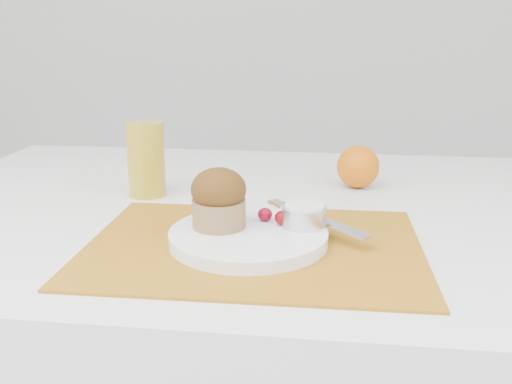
# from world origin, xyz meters

# --- Properties ---
(placemat) EXTENTS (0.44, 0.32, 0.00)m
(placemat) POSITION_xyz_m (0.01, -0.13, 0.75)
(placemat) COLOR #A86A17
(placemat) RESTS_ON table
(plate) EXTENTS (0.26, 0.26, 0.02)m
(plate) POSITION_xyz_m (0.00, -0.13, 0.76)
(plate) COLOR white
(plate) RESTS_ON placemat
(ramekin) EXTENTS (0.06, 0.06, 0.03)m
(ramekin) POSITION_xyz_m (0.08, -0.10, 0.78)
(ramekin) COLOR silver
(ramekin) RESTS_ON plate
(cream) EXTENTS (0.06, 0.06, 0.01)m
(cream) POSITION_xyz_m (0.08, -0.10, 0.80)
(cream) COLOR white
(cream) RESTS_ON ramekin
(raspberry_near) EXTENTS (0.02, 0.02, 0.02)m
(raspberry_near) POSITION_xyz_m (0.02, -0.08, 0.78)
(raspberry_near) COLOR #54020E
(raspberry_near) RESTS_ON plate
(raspberry_far) EXTENTS (0.02, 0.02, 0.02)m
(raspberry_far) POSITION_xyz_m (0.05, -0.10, 0.78)
(raspberry_far) COLOR #500205
(raspberry_far) RESTS_ON plate
(butter_knife) EXTENTS (0.15, 0.15, 0.00)m
(butter_knife) POSITION_xyz_m (0.09, -0.07, 0.77)
(butter_knife) COLOR silver
(butter_knife) RESTS_ON plate
(orange) EXTENTS (0.08, 0.08, 0.08)m
(orange) POSITION_xyz_m (0.16, 0.17, 0.79)
(orange) COLOR orange
(orange) RESTS_ON table
(juice_glass) EXTENTS (0.08, 0.08, 0.13)m
(juice_glass) POSITION_xyz_m (-0.20, 0.08, 0.81)
(juice_glass) COLOR gold
(juice_glass) RESTS_ON table
(muffin) EXTENTS (0.07, 0.07, 0.08)m
(muffin) POSITION_xyz_m (-0.04, -0.11, 0.81)
(muffin) COLOR olive
(muffin) RESTS_ON plate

